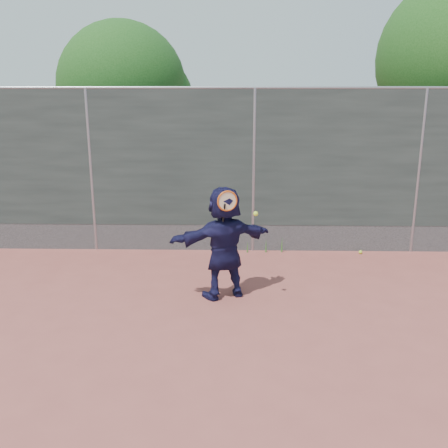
{
  "coord_description": "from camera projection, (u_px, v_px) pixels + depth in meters",
  "views": [
    {
      "loc": [
        -0.34,
        -5.58,
        2.99
      ],
      "look_at": [
        -0.49,
        1.32,
        1.11
      ],
      "focal_mm": 40.0,
      "sensor_mm": 36.0,
      "label": 1
    }
  ],
  "objects": [
    {
      "name": "ground",
      "position": [
        262.0,
        339.0,
        6.16
      ],
      "size": [
        80.0,
        80.0,
        0.0
      ],
      "primitive_type": "plane",
      "color": "#9E4C42",
      "rests_on": "ground"
    },
    {
      "name": "player",
      "position": [
        224.0,
        242.0,
        7.22
      ],
      "size": [
        1.61,
        1.05,
        1.67
      ],
      "primitive_type": "imported",
      "rotation": [
        0.0,
        0.0,
        3.54
      ],
      "color": "#17163C",
      "rests_on": "ground"
    },
    {
      "name": "ball_ground",
      "position": [
        360.0,
        252.0,
        9.31
      ],
      "size": [
        0.07,
        0.07,
        0.07
      ],
      "primitive_type": "sphere",
      "color": "#C7E532",
      "rests_on": "ground"
    },
    {
      "name": "fence",
      "position": [
        254.0,
        168.0,
        9.12
      ],
      "size": [
        20.0,
        0.06,
        3.03
      ],
      "color": "#38423D",
      "rests_on": "ground"
    },
    {
      "name": "swing_action",
      "position": [
        230.0,
        204.0,
        6.86
      ],
      "size": [
        0.57,
        0.18,
        0.51
      ],
      "color": "#D45413",
      "rests_on": "ground"
    },
    {
      "name": "tree_left",
      "position": [
        129.0,
        90.0,
        11.76
      ],
      "size": [
        3.15,
        3.0,
        4.53
      ],
      "color": "#382314",
      "rests_on": "ground"
    },
    {
      "name": "weed_clump",
      "position": [
        268.0,
        245.0,
        9.38
      ],
      "size": [
        0.68,
        0.07,
        0.3
      ],
      "color": "#387226",
      "rests_on": "ground"
    }
  ]
}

